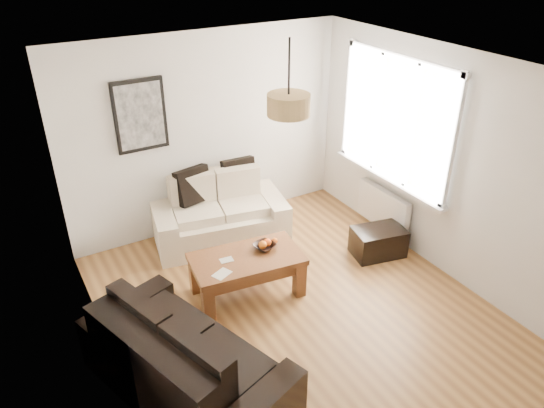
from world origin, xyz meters
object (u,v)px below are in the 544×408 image
loveseat_cream (219,210)px  sofa_leather (186,356)px  ottoman (378,242)px  coffee_table (247,275)px

loveseat_cream → sofa_leather: same height
sofa_leather → ottoman: (2.88, 0.81, -0.24)m
sofa_leather → coffee_table: size_ratio=1.60×
coffee_table → ottoman: 1.79m
coffee_table → ottoman: coffee_table is taller
loveseat_cream → ottoman: loveseat_cream is taller
loveseat_cream → coffee_table: 1.23m
coffee_table → ottoman: size_ratio=1.91×
sofa_leather → loveseat_cream: bearing=-49.8°
sofa_leather → ottoman: size_ratio=3.05×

